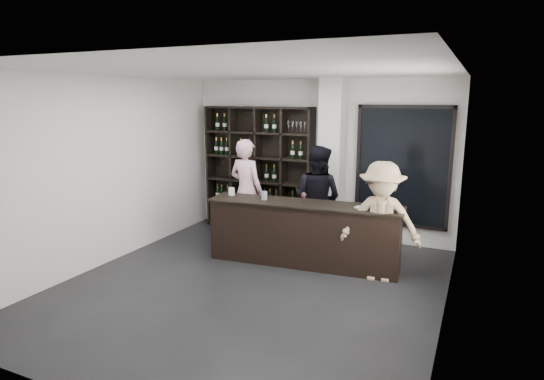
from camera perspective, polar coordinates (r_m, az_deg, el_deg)
The scene contains 12 objects.
floor at distance 6.47m, azimuth -2.64°, elevation -11.98°, with size 5.00×5.50×0.01m, color black.
wine_shelf at distance 8.84m, azimuth -1.69°, elevation 2.64°, with size 2.20×0.35×2.40m, color black, non-canonical shape.
structural_column at distance 8.16m, azimuth 7.49°, elevation 3.56°, with size 0.40×0.40×2.90m, color silver.
glass_panel at distance 8.12m, azimuth 16.07°, elevation 2.80°, with size 1.60×0.08×2.10m.
tasting_counter at distance 7.10m, azimuth 3.95°, elevation -5.48°, with size 3.01×0.63×0.99m.
taster_pink at distance 8.22m, azimuth -3.25°, elevation -0.02°, with size 0.67×0.44×1.85m, color #EDB5C7.
taster_black at distance 7.69m, azimuth 5.69°, elevation -1.08°, with size 0.87×0.68×1.79m, color black.
customer at distance 6.58m, azimuth 13.50°, elevation -3.91°, with size 1.11×0.64×1.71m, color #91785A.
wine_glass at distance 6.90m, azimuth 4.02°, elevation -0.90°, with size 0.08×0.08×0.20m, color white, non-canonical shape.
spit_cup at distance 7.17m, azimuth -0.98°, elevation -0.69°, with size 0.10×0.10×0.13m, color silver.
napkin_stack at distance 6.76m, azimuth 10.90°, elevation -2.14°, with size 0.11×0.11×0.02m, color white.
card_stand at distance 7.48m, azimuth -5.09°, elevation -0.20°, with size 0.09×0.04×0.13m, color white.
Camera 1 is at (2.75, -5.25, 2.59)m, focal length 30.00 mm.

